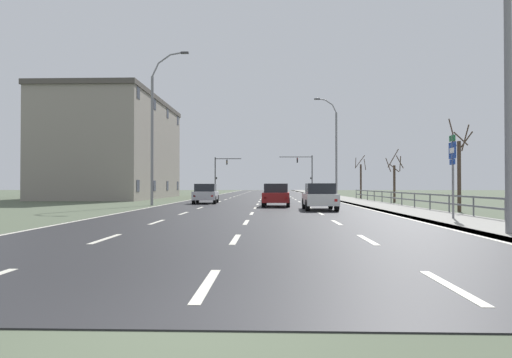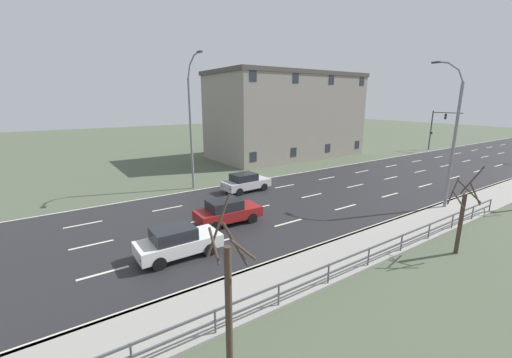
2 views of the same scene
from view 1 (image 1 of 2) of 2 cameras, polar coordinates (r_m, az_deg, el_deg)
name	(u,v)px [view 1 (image 1 of 2)]	position (r m, az deg, el deg)	size (l,w,h in m)	color
ground_plane	(262,198)	(52.47, 0.77, -2.46)	(160.00, 160.00, 0.12)	#4C5642
road_asphalt_strip	(263,195)	(64.45, 0.95, -2.09)	(14.00, 120.00, 0.03)	#232326
sidewalk_right	(322,195)	(64.89, 8.42, -2.03)	(3.00, 120.00, 0.12)	gray
guardrail	(415,197)	(29.07, 19.68, -2.25)	(0.07, 37.02, 1.00)	#515459
street_lamp_foreground	(503,47)	(14.71, 29.11, 14.53)	(2.40, 0.24, 10.87)	slate
street_lamp_midground	(335,150)	(45.25, 10.10, 3.73)	(2.31, 0.24, 10.23)	slate
street_lamp_left_bank	(155,130)	(33.14, -12.89, 6.11)	(2.75, 0.24, 11.17)	slate
highway_sign	(453,166)	(19.82, 23.93, 1.59)	(0.09, 0.68, 3.54)	slate
traffic_signal_right	(306,169)	(73.53, 6.45, 1.35)	(5.48, 0.36, 6.37)	#38383A
traffic_signal_left	(220,170)	(71.95, -4.68, 1.14)	(4.32, 0.36, 5.99)	#38383A
car_distant	(320,196)	(26.21, 8.17, -2.23)	(1.85, 4.10, 1.57)	silver
car_mid_centre	(276,195)	(30.24, 2.60, -2.05)	(1.94, 4.16, 1.57)	maroon
car_near_left	(206,193)	(35.48, -6.47, -1.86)	(1.98, 4.18, 1.57)	#B7B7BC
brick_building	(116,149)	(52.63, -17.56, 3.71)	(10.58, 20.55, 11.12)	gray
bare_tree_near	(459,170)	(26.84, 24.65, 1.00)	(1.11, 1.15, 5.18)	#423328
bare_tree_mid	(394,179)	(39.29, 17.35, -0.02)	(1.39, 1.34, 4.58)	#423328
bare_tree_far	(361,179)	(50.35, 13.30, 0.02)	(1.32, 1.36, 4.83)	#423328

